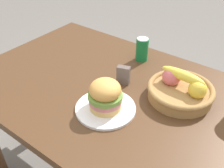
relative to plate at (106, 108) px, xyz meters
name	(u,v)px	position (x,y,z in m)	size (l,w,h in m)	color
dining_table	(113,105)	(-0.06, 0.14, -0.11)	(1.40, 0.90, 0.75)	#4C301C
plate	(106,108)	(0.00, 0.00, 0.00)	(0.25, 0.25, 0.01)	white
sandwich	(105,95)	(0.00, 0.00, 0.07)	(0.14, 0.14, 0.13)	#DBAD60
soda_can	(142,49)	(-0.10, 0.44, 0.06)	(0.07, 0.07, 0.13)	#147238
fruit_basket	(181,89)	(0.21, 0.26, 0.04)	(0.29, 0.29, 0.14)	#9E7542
napkin_holder	(123,75)	(-0.05, 0.20, 0.04)	(0.06, 0.03, 0.09)	#594C47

